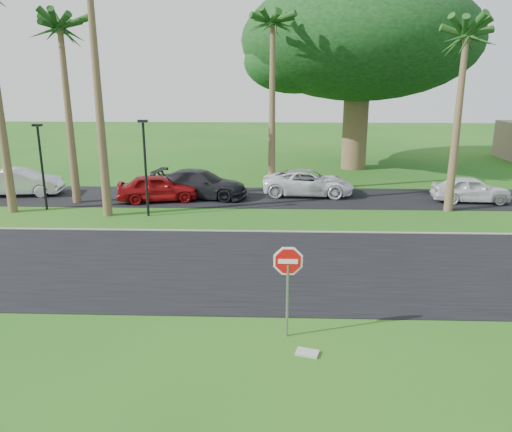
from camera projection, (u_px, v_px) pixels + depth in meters
The scene contains 17 objects.
ground at pixel (269, 289), 16.05m from camera, with size 120.00×120.00×0.00m, color #175916.
road at pixel (270, 266), 17.97m from camera, with size 120.00×8.00×0.02m, color black.
parking_strip at pixel (271, 197), 28.07m from camera, with size 120.00×5.00×0.02m, color black.
curb at pixel (270, 231), 21.86m from camera, with size 120.00×0.12×0.06m, color gray.
stop_sign_near at pixel (288, 273), 12.66m from camera, with size 1.05×0.07×2.62m.
palm_left_mid at pixel (60, 32), 24.64m from camera, with size 5.00×5.00×10.00m.
palm_center at pixel (273, 27), 27.03m from camera, with size 5.00×5.00×10.50m.
palm_right_near at pixel (466, 40), 23.14m from camera, with size 5.00×5.00×9.50m.
canopy_tree at pixel (360, 41), 34.58m from camera, with size 16.50×16.50×13.12m.
streetlight_left at pixel (41, 161), 24.90m from camera, with size 0.45×0.25×4.34m.
streetlight_right at pixel (145, 162), 23.71m from camera, with size 0.45×0.25×4.64m.
car_silver at pixel (21, 182), 28.41m from camera, with size 1.60×4.58×1.51m, color silver.
car_red at pixel (158, 188), 27.09m from camera, with size 1.75×4.34×1.48m, color maroon.
car_dark at pixel (201, 184), 27.89m from camera, with size 2.14×5.27×1.53m, color black.
car_minivan at pixel (308, 183), 28.44m from camera, with size 2.38×5.16×1.43m, color white.
car_pickup at pixel (471, 190), 26.92m from camera, with size 1.63×4.05×1.38m, color silver.
utility_slab at pixel (307, 353), 12.28m from camera, with size 0.55×0.35×0.06m, color #999A92.
Camera 1 is at (0.11, -14.82, 6.60)m, focal length 35.00 mm.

